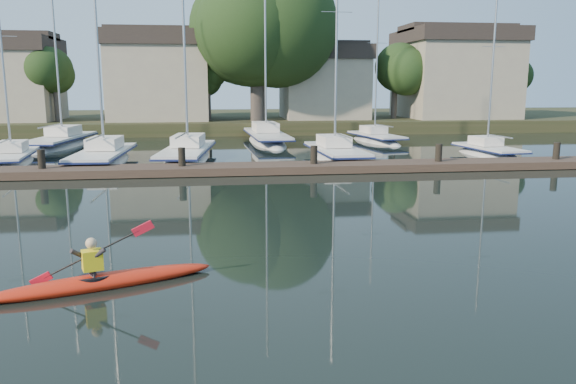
{
  "coord_description": "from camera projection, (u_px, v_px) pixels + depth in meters",
  "views": [
    {
      "loc": [
        -1.46,
        -11.31,
        4.01
      ],
      "look_at": [
        0.39,
        3.08,
        1.2
      ],
      "focal_mm": 35.0,
      "sensor_mm": 36.0,
      "label": 1
    }
  ],
  "objects": [
    {
      "name": "ground",
      "position": [
        288.0,
        275.0,
        11.96
      ],
      "size": [
        160.0,
        160.0,
        0.0
      ],
      "primitive_type": "plane",
      "color": "black",
      "rests_on": "ground"
    },
    {
      "name": "kayak",
      "position": [
        100.0,
        279.0,
        11.21
      ],
      "size": [
        4.47,
        2.1,
        1.45
      ],
      "rotation": [
        0.0,
        0.0,
        0.34
      ],
      "color": "red",
      "rests_on": "ground"
    },
    {
      "name": "dock",
      "position": [
        249.0,
        168.0,
        25.55
      ],
      "size": [
        34.0,
        2.0,
        1.8
      ],
      "color": "#4E3B2D",
      "rests_on": "ground"
    },
    {
      "name": "sailboat_0",
      "position": [
        12.0,
        167.0,
        28.55
      ],
      "size": [
        2.81,
        7.14,
        11.02
      ],
      "rotation": [
        0.0,
        0.0,
        0.13
      ],
      "color": "silver",
      "rests_on": "ground"
    },
    {
      "name": "sailboat_1",
      "position": [
        104.0,
        167.0,
        28.84
      ],
      "size": [
        2.53,
        9.08,
        14.72
      ],
      "rotation": [
        0.0,
        0.0,
        -0.03
      ],
      "color": "silver",
      "rests_on": "ground"
    },
    {
      "name": "sailboat_2",
      "position": [
        188.0,
        163.0,
        30.07
      ],
      "size": [
        3.26,
        9.84,
        15.98
      ],
      "rotation": [
        0.0,
        0.0,
        -0.11
      ],
      "color": "silver",
      "rests_on": "ground"
    },
    {
      "name": "sailboat_3",
      "position": [
        336.0,
        163.0,
        30.25
      ],
      "size": [
        2.54,
        8.34,
        13.29
      ],
      "rotation": [
        0.0,
        0.0,
        0.05
      ],
      "color": "silver",
      "rests_on": "ground"
    },
    {
      "name": "sailboat_4",
      "position": [
        488.0,
        159.0,
        31.65
      ],
      "size": [
        2.47,
        6.33,
        10.49
      ],
      "rotation": [
        0.0,
        0.0,
        0.1
      ],
      "color": "silver",
      "rests_on": "ground"
    },
    {
      "name": "sailboat_5",
      "position": [
        62.0,
        149.0,
        36.37
      ],
      "size": [
        3.34,
        9.83,
        15.95
      ],
      "rotation": [
        0.0,
        0.0,
        -0.11
      ],
      "color": "silver",
      "rests_on": "ground"
    },
    {
      "name": "sailboat_6",
      "position": [
        267.0,
        145.0,
        38.98
      ],
      "size": [
        2.89,
        11.21,
        17.66
      ],
      "rotation": [
        0.0,
        0.0,
        0.05
      ],
      "color": "silver",
      "rests_on": "ground"
    },
    {
      "name": "sailboat_7",
      "position": [
        376.0,
        144.0,
        39.21
      ],
      "size": [
        3.08,
        7.45,
        11.67
      ],
      "rotation": [
        0.0,
        0.0,
        0.17
      ],
      "color": "silver",
      "rests_on": "ground"
    },
    {
      "name": "shore",
      "position": [
        249.0,
        92.0,
        50.78
      ],
      "size": [
        90.0,
        25.25,
        12.75
      ],
      "color": "#232D16",
      "rests_on": "ground"
    }
  ]
}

